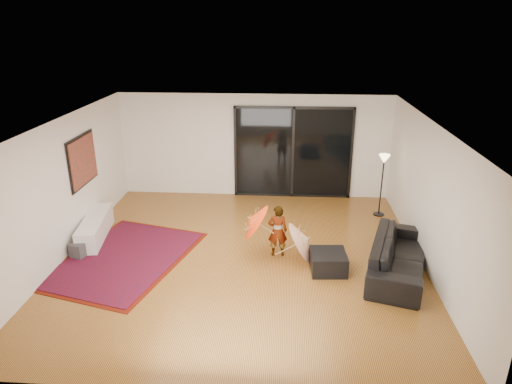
# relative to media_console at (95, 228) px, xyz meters

# --- Properties ---
(floor) EXTENTS (7.00, 7.00, 0.00)m
(floor) POSITION_rel_media_console_xyz_m (3.25, -0.68, -0.24)
(floor) COLOR #AD712F
(floor) RESTS_ON ground
(ceiling) EXTENTS (7.00, 7.00, 0.00)m
(ceiling) POSITION_rel_media_console_xyz_m (3.25, -0.68, 2.46)
(ceiling) COLOR white
(ceiling) RESTS_ON wall_back
(wall_back) EXTENTS (7.00, 0.00, 7.00)m
(wall_back) POSITION_rel_media_console_xyz_m (3.25, 2.82, 1.11)
(wall_back) COLOR silver
(wall_back) RESTS_ON floor
(wall_front) EXTENTS (7.00, 0.00, 7.00)m
(wall_front) POSITION_rel_media_console_xyz_m (3.25, -4.18, 1.11)
(wall_front) COLOR silver
(wall_front) RESTS_ON floor
(wall_left) EXTENTS (0.00, 7.00, 7.00)m
(wall_left) POSITION_rel_media_console_xyz_m (-0.25, -0.68, 1.11)
(wall_left) COLOR silver
(wall_left) RESTS_ON floor
(wall_right) EXTENTS (0.00, 7.00, 7.00)m
(wall_right) POSITION_rel_media_console_xyz_m (6.75, -0.68, 1.11)
(wall_right) COLOR silver
(wall_right) RESTS_ON floor
(sliding_door) EXTENTS (3.06, 0.07, 2.40)m
(sliding_door) POSITION_rel_media_console_xyz_m (4.25, 2.79, 0.96)
(sliding_door) COLOR black
(sliding_door) RESTS_ON wall_back
(painting) EXTENTS (0.04, 1.28, 1.08)m
(painting) POSITION_rel_media_console_xyz_m (-0.21, 0.32, 1.41)
(painting) COLOR black
(painting) RESTS_ON wall_left
(media_console) EXTENTS (0.68, 1.74, 0.47)m
(media_console) POSITION_rel_media_console_xyz_m (0.00, 0.00, 0.00)
(media_console) COLOR white
(media_console) RESTS_ON floor
(speaker) EXTENTS (0.33, 0.33, 0.31)m
(speaker) POSITION_rel_media_console_xyz_m (0.00, -0.85, -0.08)
(speaker) COLOR #424244
(speaker) RESTS_ON floor
(persian_rug) EXTENTS (2.95, 3.57, 0.02)m
(persian_rug) POSITION_rel_media_console_xyz_m (0.91, -0.87, -0.23)
(persian_rug) COLOR #561207
(persian_rug) RESTS_ON floor
(sofa) EXTENTS (1.56, 2.51, 0.69)m
(sofa) POSITION_rel_media_console_xyz_m (6.20, -1.01, 0.11)
(sofa) COLOR black
(sofa) RESTS_ON floor
(ottoman) EXTENTS (0.70, 0.70, 0.37)m
(ottoman) POSITION_rel_media_console_xyz_m (4.91, -1.05, -0.05)
(ottoman) COLOR black
(ottoman) RESTS_ON floor
(floor_lamp) EXTENTS (0.26, 0.26, 1.51)m
(floor_lamp) POSITION_rel_media_console_xyz_m (6.35, 1.67, 0.96)
(floor_lamp) COLOR black
(floor_lamp) RESTS_ON floor
(child) EXTENTS (0.41, 0.29, 1.07)m
(child) POSITION_rel_media_console_xyz_m (3.94, -0.51, 0.30)
(child) COLOR #999999
(child) RESTS_ON floor
(parasol_orange) EXTENTS (0.57, 0.78, 0.85)m
(parasol_orange) POSITION_rel_media_console_xyz_m (3.39, -0.56, 0.50)
(parasol_orange) COLOR #FF3C0D
(parasol_orange) RESTS_ON child
(parasol_white) EXTENTS (0.61, 0.86, 0.94)m
(parasol_white) POSITION_rel_media_console_xyz_m (4.54, -0.66, 0.27)
(parasol_white) COLOR white
(parasol_white) RESTS_ON floor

